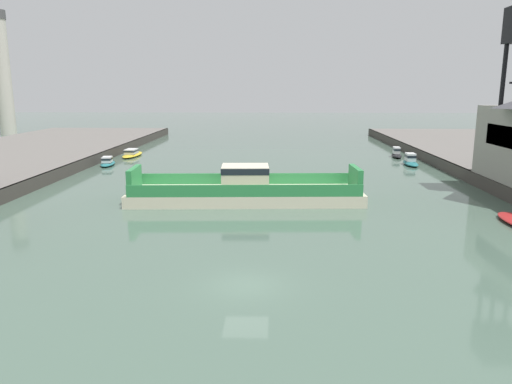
{
  "coord_description": "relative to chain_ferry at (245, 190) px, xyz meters",
  "views": [
    {
      "loc": [
        1.47,
        -24.82,
        10.56
      ],
      "look_at": [
        0.0,
        15.2,
        2.0
      ],
      "focal_mm": 33.84,
      "sensor_mm": 36.0,
      "label": 1
    }
  ],
  "objects": [
    {
      "name": "moored_boat_mid_right",
      "position": [
        22.1,
        23.36,
        -0.44
      ],
      "size": [
        1.87,
        5.39,
        1.68
      ],
      "color": "#237075",
      "rests_on": "ground"
    },
    {
      "name": "moored_boat_near_left",
      "position": [
        -20.01,
        30.93,
        -0.61
      ],
      "size": [
        2.46,
        7.42,
        1.23
      ],
      "color": "yellow",
      "rests_on": "ground"
    },
    {
      "name": "smokestack_distant_a",
      "position": [
        -60.37,
        67.78,
        14.0
      ],
      "size": [
        3.8,
        3.8,
        28.12
      ],
      "color": "beige",
      "rests_on": "ground"
    },
    {
      "name": "chain_ferry",
      "position": [
        0.0,
        0.0,
        0.0
      ],
      "size": [
        22.39,
        7.3,
        3.48
      ],
      "color": "beige",
      "rests_on": "ground"
    },
    {
      "name": "moored_boat_upstream_a",
      "position": [
        22.14,
        31.52,
        -0.47
      ],
      "size": [
        1.79,
        4.93,
        1.6
      ],
      "color": "black",
      "rests_on": "ground"
    },
    {
      "name": "ground_plane",
      "position": [
        1.21,
        -20.27,
        -1.06
      ],
      "size": [
        400.0,
        400.0,
        0.0
      ],
      "primitive_type": "plane",
      "color": "#4C6656"
    },
    {
      "name": "moored_boat_mid_left",
      "position": [
        -20.72,
        21.39,
        -0.58
      ],
      "size": [
        2.45,
        5.3,
        1.3
      ],
      "color": "#237075",
      "rests_on": "ground"
    }
  ]
}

